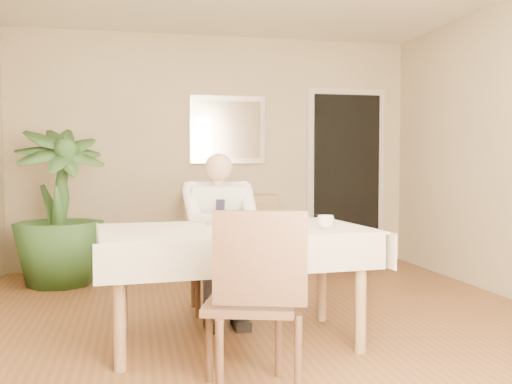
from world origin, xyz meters
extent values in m
plane|color=brown|center=(0.00, 0.00, 0.00)|extent=(5.00, 5.00, 0.00)
cube|color=beige|center=(0.00, 2.50, 1.30)|extent=(4.50, 0.02, 2.60)
cube|color=beige|center=(0.00, -2.50, 1.30)|extent=(4.50, 0.02, 2.60)
cube|color=beige|center=(0.00, -2.48, 1.45)|extent=(1.34, 0.02, 1.44)
cube|color=white|center=(0.00, -2.46, 1.45)|extent=(1.18, 0.02, 1.28)
cube|color=beige|center=(1.55, 2.48, 1.00)|extent=(0.96, 0.03, 2.10)
cube|color=black|center=(1.55, 2.45, 1.00)|extent=(0.80, 0.05, 1.95)
cube|color=silver|center=(0.13, 2.48, 1.55)|extent=(0.86, 0.03, 0.76)
cube|color=white|center=(0.13, 2.46, 1.55)|extent=(0.74, 0.02, 0.64)
cube|color=#A1875B|center=(-0.28, -0.30, 0.72)|extent=(1.66, 1.02, 0.04)
cube|color=#EDE2C8|center=(-0.28, -0.30, 0.75)|extent=(1.77, 1.13, 0.01)
cube|color=#EDE2C8|center=(-0.28, -0.80, 0.64)|extent=(1.70, 0.14, 0.22)
cube|color=#EDE2C8|center=(-0.28, 0.20, 0.64)|extent=(1.70, 0.14, 0.22)
cube|color=#EDE2C8|center=(-1.13, -0.30, 0.64)|extent=(0.09, 1.00, 0.22)
cube|color=#EDE2C8|center=(0.57, -0.30, 0.64)|extent=(0.09, 1.00, 0.22)
cylinder|color=#A1875B|center=(-1.00, -0.67, 0.35)|extent=(0.07, 0.07, 0.70)
cylinder|color=#A1875B|center=(0.44, -0.67, 0.35)|extent=(0.07, 0.07, 0.70)
cylinder|color=#A1875B|center=(-1.00, 0.07, 0.35)|extent=(0.07, 0.07, 0.70)
cylinder|color=#A1875B|center=(0.44, 0.07, 0.35)|extent=(0.07, 0.07, 0.70)
cube|color=#462B1E|center=(-0.28, 0.50, 0.41)|extent=(0.45, 0.45, 0.04)
cube|color=#462B1E|center=(-0.28, 0.68, 0.64)|extent=(0.40, 0.09, 0.40)
cylinder|color=#462B1E|center=(-0.45, 0.33, 0.19)|extent=(0.04, 0.04, 0.39)
cylinder|color=#462B1E|center=(-0.11, 0.33, 0.19)|extent=(0.04, 0.04, 0.39)
cylinder|color=#462B1E|center=(-0.45, 0.67, 0.19)|extent=(0.04, 0.04, 0.39)
cylinder|color=#462B1E|center=(-0.11, 0.67, 0.19)|extent=(0.04, 0.04, 0.39)
cube|color=#462B1E|center=(-0.34, -1.12, 0.46)|extent=(0.56, 0.56, 0.04)
cube|color=#462B1E|center=(-0.34, -1.32, 0.72)|extent=(0.44, 0.17, 0.45)
cylinder|color=#462B1E|center=(-0.53, -1.31, 0.22)|extent=(0.04, 0.04, 0.44)
cylinder|color=#462B1E|center=(-0.15, -1.31, 0.22)|extent=(0.04, 0.04, 0.44)
cylinder|color=#462B1E|center=(-0.53, -0.93, 0.22)|extent=(0.04, 0.04, 0.44)
cylinder|color=#462B1E|center=(-0.15, -0.93, 0.22)|extent=(0.04, 0.04, 0.44)
cube|color=white|center=(-0.28, 0.46, 0.75)|extent=(0.42, 0.31, 0.55)
cube|color=black|center=(-0.28, 0.34, 0.72)|extent=(0.07, 0.08, 0.36)
cylinder|color=tan|center=(-0.28, 0.42, 1.03)|extent=(0.09, 0.09, 0.08)
sphere|color=tan|center=(-0.28, 0.39, 1.14)|extent=(0.21, 0.21, 0.21)
cube|color=black|center=(-0.38, 0.26, 0.52)|extent=(0.13, 0.42, 0.13)
cube|color=black|center=(-0.18, 0.26, 0.52)|extent=(0.13, 0.42, 0.13)
cube|color=black|center=(-0.38, 0.08, 0.23)|extent=(0.11, 0.12, 0.45)
cube|color=black|center=(-0.18, 0.08, 0.23)|extent=(0.11, 0.12, 0.45)
cube|color=black|center=(-0.38, 0.02, 0.04)|extent=(0.11, 0.26, 0.07)
cube|color=black|center=(-0.18, 0.02, 0.04)|extent=(0.11, 0.26, 0.07)
cylinder|color=white|center=(-0.30, -0.07, 0.76)|extent=(0.26, 0.26, 0.02)
ellipsoid|color=olive|center=(-0.30, -0.07, 0.78)|extent=(0.14, 0.14, 0.06)
cylinder|color=silver|center=(-0.26, -0.13, 0.78)|extent=(0.01, 0.13, 0.01)
cylinder|color=silver|center=(-0.34, -0.13, 0.78)|extent=(0.01, 0.13, 0.01)
imported|color=white|center=(0.28, -0.46, 0.80)|extent=(0.13, 0.13, 0.09)
cube|color=#A1875B|center=(0.13, 2.32, 0.41)|extent=(1.05, 0.44, 0.82)
cube|color=silver|center=(-0.33, 2.33, 0.89)|extent=(0.10, 0.02, 0.14)
cube|color=silver|center=(-0.08, 2.34, 0.89)|extent=(0.10, 0.02, 0.14)
cube|color=silver|center=(0.21, 2.37, 0.89)|extent=(0.10, 0.02, 0.14)
imported|color=#2B5022|center=(-1.62, 1.80, 0.76)|extent=(1.09, 1.09, 1.51)
camera|label=1|loc=(-0.92, -3.91, 1.17)|focal=40.00mm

